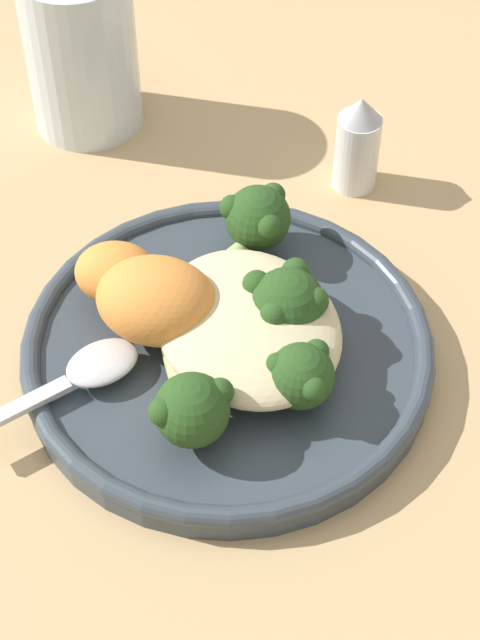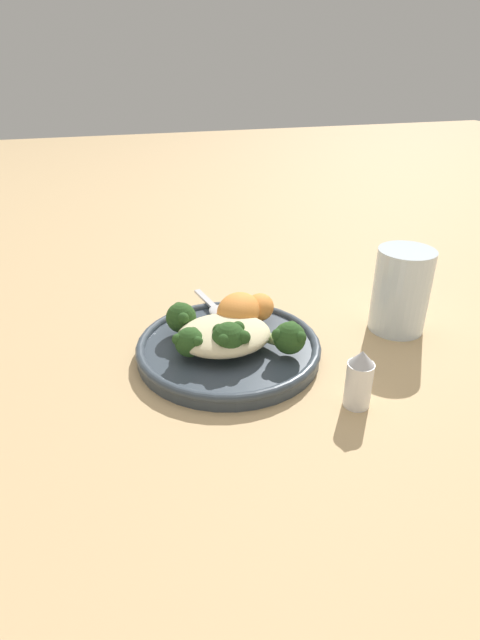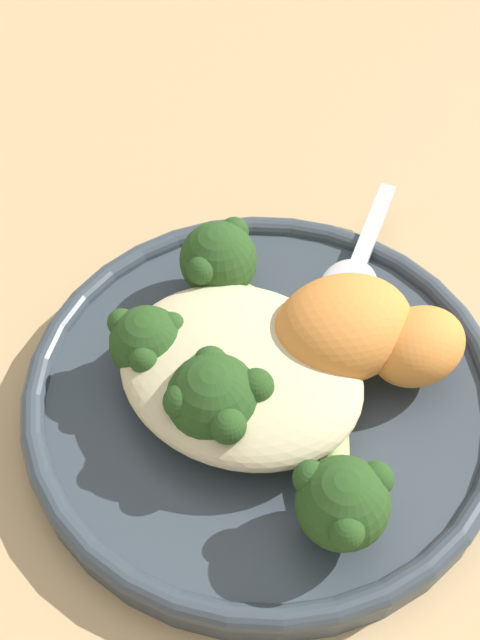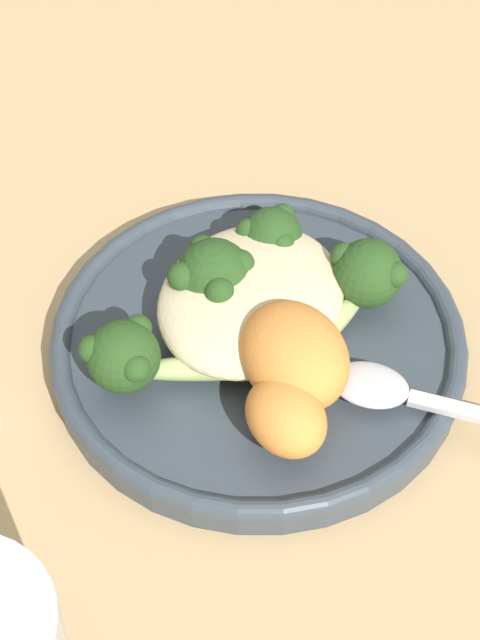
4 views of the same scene
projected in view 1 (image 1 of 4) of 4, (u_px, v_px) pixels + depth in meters
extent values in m
plane|color=tan|center=(248.00, 368.00, 0.62)|extent=(4.00, 4.00, 0.00)
cylinder|color=#38424C|center=(228.00, 354.00, 0.62)|extent=(0.23, 0.23, 0.02)
torus|color=#38424C|center=(228.00, 345.00, 0.61)|extent=(0.24, 0.24, 0.01)
ellipsoid|color=beige|center=(244.00, 329.00, 0.59)|extent=(0.12, 0.10, 0.03)
ellipsoid|color=#ADC675|center=(177.00, 360.00, 0.59)|extent=(0.09, 0.03, 0.01)
sphere|color=#284C1E|center=(192.00, 410.00, 0.55)|extent=(0.04, 0.04, 0.04)
sphere|color=#284C1E|center=(163.00, 412.00, 0.54)|extent=(0.02, 0.02, 0.02)
sphere|color=#284C1E|center=(220.00, 392.00, 0.55)|extent=(0.02, 0.02, 0.02)
ellipsoid|color=#ADC675|center=(223.00, 352.00, 0.59)|extent=(0.09, 0.07, 0.01)
sphere|color=#284C1E|center=(301.00, 376.00, 0.56)|extent=(0.04, 0.04, 0.04)
sphere|color=#284C1E|center=(275.00, 366.00, 0.56)|extent=(0.01, 0.01, 0.01)
sphere|color=#284C1E|center=(313.00, 388.00, 0.55)|extent=(0.01, 0.01, 0.01)
sphere|color=#284C1E|center=(317.00, 352.00, 0.57)|extent=(0.01, 0.01, 0.01)
ellipsoid|color=#ADC675|center=(205.00, 324.00, 0.60)|extent=(0.04, 0.09, 0.01)
sphere|color=#284C1E|center=(285.00, 302.00, 0.59)|extent=(0.04, 0.04, 0.04)
sphere|color=#284C1E|center=(257.00, 285.00, 0.59)|extent=(0.02, 0.02, 0.02)
sphere|color=#284C1E|center=(275.00, 314.00, 0.58)|extent=(0.02, 0.02, 0.02)
sphere|color=#284C1E|center=(314.00, 301.00, 0.59)|extent=(0.02, 0.02, 0.02)
sphere|color=#284C1E|center=(295.00, 272.00, 0.60)|extent=(0.02, 0.02, 0.02)
ellipsoid|color=#ADC675|center=(206.00, 286.00, 0.62)|extent=(0.07, 0.10, 0.01)
sphere|color=#284C1E|center=(258.00, 218.00, 0.64)|extent=(0.04, 0.04, 0.04)
sphere|color=#284C1E|center=(232.00, 207.00, 0.64)|extent=(0.02, 0.02, 0.02)
sphere|color=#284C1E|center=(269.00, 226.00, 0.63)|extent=(0.02, 0.02, 0.02)
sphere|color=#284C1E|center=(273.00, 195.00, 0.64)|extent=(0.02, 0.02, 0.02)
ellipsoid|color=orange|center=(116.00, 273.00, 0.61)|extent=(0.06, 0.06, 0.04)
ellipsoid|color=orange|center=(157.00, 301.00, 0.59)|extent=(0.09, 0.09, 0.05)
cube|color=silver|center=(16.00, 409.00, 0.57)|extent=(0.02, 0.06, 0.00)
ellipsoid|color=silver|center=(102.00, 363.00, 0.59)|extent=(0.04, 0.05, 0.01)
cylinder|color=silver|center=(81.00, 49.00, 0.73)|extent=(0.08, 0.08, 0.12)
cylinder|color=white|center=(357.00, 152.00, 0.70)|extent=(0.03, 0.03, 0.05)
cone|color=#B2B2B7|center=(361.00, 109.00, 0.68)|extent=(0.03, 0.03, 0.02)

